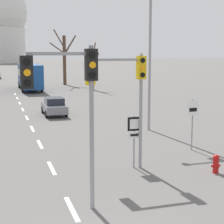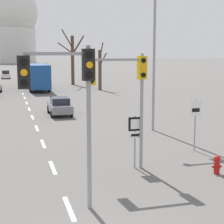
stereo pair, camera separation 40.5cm
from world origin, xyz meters
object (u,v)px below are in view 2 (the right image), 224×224
Objects in this scene: route_sign_post at (135,133)px; sedan_near_left at (6,74)px; speed_limit_sign at (195,116)px; sedan_near_right at (60,106)px; fire_hydrant at (217,164)px; city_bus at (38,75)px; street_lamp_right at (148,46)px; traffic_signal_centre_tall at (67,87)px; traffic_signal_near_right at (124,82)px.

route_sign_post reaches higher than sedan_near_left.
speed_limit_sign is 0.66× the size of sedan_near_right.
city_bus is at bearing 96.18° from fire_hydrant.
speed_limit_sign is at bearing 26.59° from route_sign_post.
speed_limit_sign is at bearing 75.99° from fire_hydrant.
city_bus is (-4.54, 29.68, -3.33)m from street_lamp_right.
traffic_signal_near_right is at bearing 50.64° from traffic_signal_centre_tall.
sedan_near_right is 21.99m from city_bus.
sedan_near_right is at bearing -89.98° from city_bus.
traffic_signal_near_right is 8.53m from street_lamp_right.
traffic_signal_centre_tall is 19.12m from sedan_near_right.
city_bus is at bearing 90.02° from sedan_near_right.
street_lamp_right is 10.09m from sedan_near_right.
traffic_signal_centre_tall reaches higher than traffic_signal_near_right.
city_bus is (-0.70, 37.12, -1.68)m from traffic_signal_near_right.
traffic_signal_near_right reaches higher than speed_limit_sign.
sedan_near_left is at bearing 99.40° from city_bus.
sedan_near_left is 0.36× the size of city_bus.
street_lamp_right reaches higher than traffic_signal_centre_tall.
sedan_near_right is at bearing 120.40° from street_lamp_right.
city_bus is (-0.01, 21.95, 1.32)m from sedan_near_right.
street_lamp_right reaches higher than sedan_near_left.
route_sign_post is 0.57× the size of sedan_near_right.
speed_limit_sign reaches higher than fire_hydrant.
fire_hydrant is at bearing -82.52° from sedan_near_left.
speed_limit_sign is 61.70m from sedan_near_left.
traffic_signal_centre_tall is at bearing -133.22° from route_sign_post.
traffic_signal_centre_tall reaches higher than fire_hydrant.
speed_limit_sign is at bearing -68.76° from sedan_near_right.
street_lamp_right is (3.84, 7.44, 1.65)m from traffic_signal_near_right.
city_bus is (4.29, -25.91, 1.24)m from sedan_near_left.
city_bus reaches higher than route_sign_post.
traffic_signal_near_right is at bearing -168.85° from route_sign_post.
traffic_signal_centre_tall is at bearing -142.57° from speed_limit_sign.
traffic_signal_near_right is at bearing -88.92° from city_bus.
traffic_signal_centre_tall is at bearing -93.13° from city_bus.
route_sign_post is 3.60m from fire_hydrant.
traffic_signal_near_right is at bearing 155.44° from fire_hydrant.
city_bus reaches higher than sedan_near_right.
traffic_signal_centre_tall is 1.30× the size of sedan_near_right.
traffic_signal_centre_tall is (-2.92, -3.56, 0.18)m from traffic_signal_near_right.
traffic_signal_near_right is at bearing -87.38° from sedan_near_right.
route_sign_post is at bearing -85.39° from sedan_near_right.
street_lamp_right is at bearing 87.82° from fire_hydrant.
sedan_near_right is at bearing 92.62° from traffic_signal_near_right.
city_bus reaches higher than fire_hydrant.
traffic_signal_centre_tall is at bearing -162.98° from fire_hydrant.
street_lamp_right is 30.21m from city_bus.
fire_hydrant is at bearing -29.77° from route_sign_post.
street_lamp_right is 2.21× the size of sedan_near_right.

